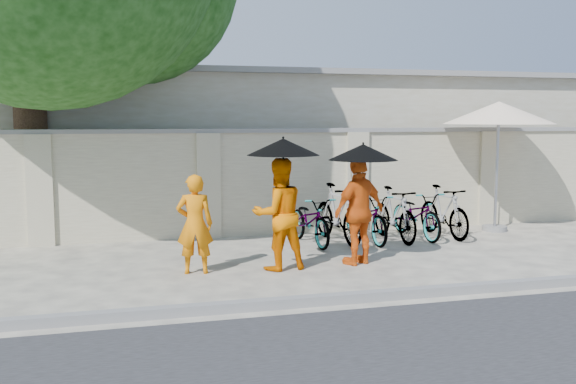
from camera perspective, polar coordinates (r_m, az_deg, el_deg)
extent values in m
plane|color=beige|center=(9.66, 1.53, -7.07)|extent=(80.00, 80.00, 0.00)
cube|color=gray|center=(8.08, 5.04, -9.38)|extent=(40.00, 0.16, 0.12)
cube|color=beige|center=(12.80, 1.73, 0.85)|extent=(20.00, 0.30, 2.00)
cube|color=beige|center=(16.68, 1.24, 4.26)|extent=(14.00, 6.00, 3.20)
cylinder|color=brown|center=(12.98, -21.90, 5.77)|extent=(0.60, 0.60, 4.40)
imported|color=orange|center=(9.50, -8.29, -2.84)|extent=(0.58, 0.42, 1.47)
imported|color=orange|center=(9.63, -0.83, -1.98)|extent=(0.90, 0.75, 1.69)
cylinder|color=black|center=(9.50, -0.43, 1.32)|extent=(0.02, 0.02, 0.90)
cone|color=black|center=(9.47, -0.43, 4.04)|extent=(1.08, 1.08, 0.25)
imported|color=#DC5511|center=(10.04, 6.35, -1.70)|extent=(1.06, 0.76, 1.68)
cylinder|color=black|center=(9.91, 6.66, 1.20)|extent=(0.02, 0.02, 0.81)
cone|color=black|center=(9.88, 6.69, 3.55)|extent=(1.07, 1.07, 0.25)
cylinder|color=gray|center=(13.72, 17.88, -3.09)|extent=(0.50, 0.50, 0.10)
cylinder|color=#A3A4AA|center=(13.58, 18.04, 1.58)|extent=(0.06, 0.06, 2.34)
cone|color=#FFE2C0|center=(13.54, 18.23, 6.71)|extent=(2.24, 2.24, 0.45)
imported|color=#A3A4AA|center=(11.61, 2.00, -2.53)|extent=(0.76, 1.73, 0.88)
imported|color=#A3A4AA|center=(11.79, 4.47, -1.92)|extent=(0.75, 1.85, 1.08)
imported|color=#A3A4AA|center=(11.93, 7.00, -2.28)|extent=(0.69, 1.74, 0.90)
imported|color=#A3A4AA|center=(12.10, 9.45, -1.96)|extent=(0.56, 1.69, 1.00)
imported|color=#A3A4AA|center=(12.49, 11.36, -1.97)|extent=(0.73, 1.75, 0.90)
imported|color=#A3A4AA|center=(12.67, 13.67, -1.69)|extent=(0.60, 1.68, 0.99)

